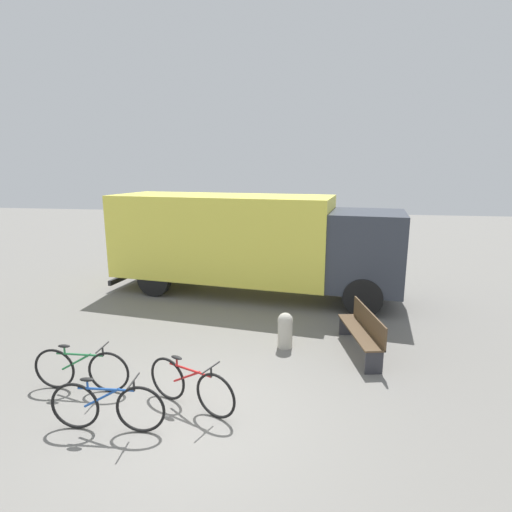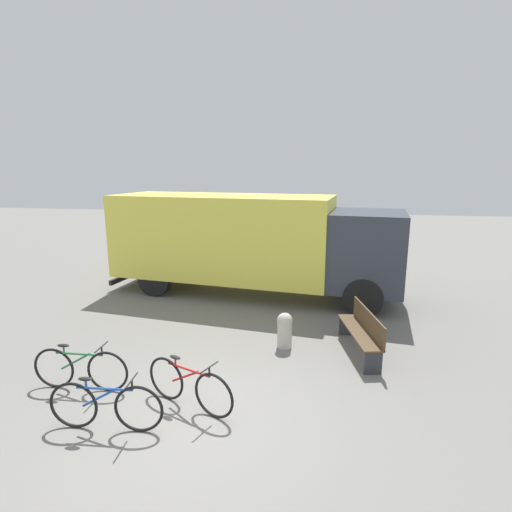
% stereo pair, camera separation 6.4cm
% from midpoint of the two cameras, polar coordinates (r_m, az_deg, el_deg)
% --- Properties ---
extents(ground_plane, '(60.00, 60.00, 0.00)m').
position_cam_midpoint_polar(ground_plane, '(6.81, -9.01, -21.87)').
color(ground_plane, slate).
extents(delivery_truck, '(8.98, 3.45, 3.03)m').
position_cam_midpoint_polar(delivery_truck, '(12.17, -0.86, 2.39)').
color(delivery_truck, '#EAE04C').
rests_on(delivery_truck, ground).
extents(park_bench, '(0.81, 1.98, 0.93)m').
position_cam_midpoint_polar(park_bench, '(8.80, 15.21, -10.10)').
color(park_bench, brown).
rests_on(park_bench, ground).
extents(bicycle_near, '(1.75, 0.44, 0.84)m').
position_cam_midpoint_polar(bicycle_near, '(7.86, -23.59, -14.54)').
color(bicycle_near, black).
rests_on(bicycle_near, ground).
extents(bicycle_middle, '(1.75, 0.44, 0.84)m').
position_cam_midpoint_polar(bicycle_middle, '(6.65, -20.42, -19.42)').
color(bicycle_middle, black).
rests_on(bicycle_middle, ground).
extents(bicycle_far, '(1.64, 0.72, 0.84)m').
position_cam_midpoint_polar(bicycle_far, '(6.85, -9.29, -17.77)').
color(bicycle_far, black).
rests_on(bicycle_far, ground).
extents(bollard_near_bench, '(0.34, 0.34, 0.79)m').
position_cam_midpoint_polar(bollard_near_bench, '(8.79, 4.33, -10.35)').
color(bollard_near_bench, '#B2AD9E').
rests_on(bollard_near_bench, ground).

